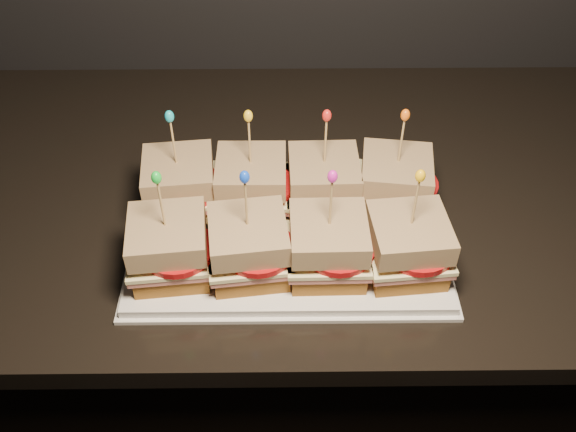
{
  "coord_description": "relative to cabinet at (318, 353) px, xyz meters",
  "views": [
    {
      "loc": [
        0.55,
        0.92,
        1.54
      ],
      "look_at": [
        0.56,
        1.53,
        0.95
      ],
      "focal_mm": 40.0,
      "sensor_mm": 36.0,
      "label": 1
    }
  ],
  "objects": [
    {
      "name": "sandwich_6_tomato",
      "position": [
        -0.0,
        -0.2,
        0.53
      ],
      "size": [
        0.09,
        0.09,
        0.01
      ],
      "primitive_type": "cylinder",
      "color": "#B41113",
      "rests_on": "sandwich_6_cheese"
    },
    {
      "name": "sandwich_2_frill",
      "position": [
        -0.01,
        -0.08,
        0.64
      ],
      "size": [
        0.01,
        0.01,
        0.02
      ],
      "primitive_type": "ellipsoid",
      "color": "red",
      "rests_on": "sandwich_2_pick"
    },
    {
      "name": "sandwich_7_bread_top",
      "position": [
        0.09,
        -0.2,
        0.55
      ],
      "size": [
        0.1,
        0.1,
        0.03
      ],
      "primitive_type": "cube",
      "rotation": [
        0.0,
        0.0,
        0.09
      ],
      "color": "#5C2E10",
      "rests_on": "sandwich_7_tomato"
    },
    {
      "name": "sandwich_2_bread_top",
      "position": [
        -0.01,
        -0.08,
        0.55
      ],
      "size": [
        0.1,
        0.1,
        0.03
      ],
      "primitive_type": "cube",
      "rotation": [
        0.0,
        0.0,
        0.02
      ],
      "color": "#5C2E10",
      "rests_on": "sandwich_2_tomato"
    },
    {
      "name": "sandwich_4_pick",
      "position": [
        -0.21,
        -0.2,
        0.59
      ],
      "size": [
        0.0,
        0.0,
        0.09
      ],
      "primitive_type": "cylinder",
      "color": "tan",
      "rests_on": "sandwich_4_bread_top"
    },
    {
      "name": "sandwich_5_bread_bot",
      "position": [
        -0.11,
        -0.2,
        0.49
      ],
      "size": [
        0.1,
        0.1,
        0.03
      ],
      "primitive_type": "cube",
      "rotation": [
        0.0,
        0.0,
        0.12
      ],
      "color": "brown",
      "rests_on": "platter"
    },
    {
      "name": "sandwich_2_tomato",
      "position": [
        -0.0,
        -0.08,
        0.53
      ],
      "size": [
        0.09,
        0.09,
        0.01
      ],
      "primitive_type": "cylinder",
      "color": "#B41113",
      "rests_on": "sandwich_2_cheese"
    },
    {
      "name": "sandwich_1_cheese",
      "position": [
        -0.11,
        -0.08,
        0.52
      ],
      "size": [
        0.1,
        0.1,
        0.01
      ],
      "primitive_type": "cube",
      "rotation": [
        0.0,
        0.0,
        -0.0
      ],
      "color": "#FEF5AE",
      "rests_on": "sandwich_1_ham"
    },
    {
      "name": "sandwich_7_frill",
      "position": [
        0.09,
        -0.2,
        0.64
      ],
      "size": [
        0.01,
        0.01,
        0.02
      ],
      "primitive_type": "ellipsoid",
      "color": "#F3B40E",
      "rests_on": "sandwich_7_pick"
    },
    {
      "name": "sandwich_5_pick",
      "position": [
        -0.11,
        -0.2,
        0.59
      ],
      "size": [
        0.0,
        0.0,
        0.09
      ],
      "primitive_type": "cylinder",
      "color": "tan",
      "rests_on": "sandwich_5_bread_top"
    },
    {
      "name": "sandwich_0_pick",
      "position": [
        -0.21,
        -0.08,
        0.59
      ],
      "size": [
        0.0,
        0.0,
        0.09
      ],
      "primitive_type": "cylinder",
      "color": "tan",
      "rests_on": "sandwich_0_bread_top"
    },
    {
      "name": "sandwich_6_bread_top",
      "position": [
        -0.01,
        -0.2,
        0.55
      ],
      "size": [
        0.1,
        0.1,
        0.03
      ],
      "primitive_type": "cube",
      "rotation": [
        0.0,
        0.0,
        0.02
      ],
      "color": "#5C2E10",
      "rests_on": "sandwich_6_tomato"
    },
    {
      "name": "sandwich_4_ham",
      "position": [
        -0.21,
        -0.2,
        0.51
      ],
      "size": [
        0.11,
        0.11,
        0.01
      ],
      "primitive_type": "cube",
      "rotation": [
        0.0,
        0.0,
        0.1
      ],
      "color": "#C05956",
      "rests_on": "sandwich_4_bread_bot"
    },
    {
      "name": "sandwich_5_frill",
      "position": [
        -0.11,
        -0.2,
        0.64
      ],
      "size": [
        0.01,
        0.01,
        0.02
      ],
      "primitive_type": "ellipsoid",
      "color": "blue",
      "rests_on": "sandwich_5_pick"
    },
    {
      "name": "sandwich_7_ham",
      "position": [
        0.09,
        -0.2,
        0.51
      ],
      "size": [
        0.11,
        0.11,
        0.01
      ],
      "primitive_type": "cube",
      "rotation": [
        0.0,
        0.0,
        0.09
      ],
      "color": "#C05956",
      "rests_on": "sandwich_7_bread_bot"
    },
    {
      "name": "sandwich_1_pick",
      "position": [
        -0.11,
        -0.08,
        0.59
      ],
      "size": [
        0.0,
        0.0,
        0.09
      ],
      "primitive_type": "cylinder",
      "color": "tan",
      "rests_on": "sandwich_1_bread_top"
    },
    {
      "name": "sandwich_5_ham",
      "position": [
        -0.11,
        -0.2,
        0.51
      ],
      "size": [
        0.11,
        0.11,
        0.01
      ],
      "primitive_type": "cube",
      "rotation": [
        0.0,
        0.0,
        0.12
      ],
      "color": "#C05956",
      "rests_on": "sandwich_5_bread_bot"
    },
    {
      "name": "sandwich_6_frill",
      "position": [
        -0.01,
        -0.2,
        0.64
      ],
      "size": [
        0.01,
        0.01,
        0.02
      ],
      "primitive_type": "ellipsoid",
      "color": "#CE1FA8",
      "rests_on": "sandwich_6_pick"
    },
    {
      "name": "sandwich_7_tomato",
      "position": [
        0.1,
        -0.2,
        0.53
      ],
      "size": [
        0.09,
        0.09,
        0.01
      ],
      "primitive_type": "cylinder",
      "color": "#B41113",
      "rests_on": "sandwich_7_cheese"
    },
    {
      "name": "sandwich_2_bread_bot",
      "position": [
        -0.01,
        -0.08,
        0.49
      ],
      "size": [
        0.1,
        0.1,
        0.03
      ],
      "primitive_type": "cube",
      "rotation": [
        0.0,
        0.0,
        0.02
      ],
      "color": "brown",
      "rests_on": "platter"
    },
    {
      "name": "sandwich_1_bread_bot",
      "position": [
        -0.11,
        -0.08,
        0.49
      ],
      "size": [
        0.09,
        0.09,
        0.03
      ],
      "primitive_type": "cube",
      "rotation": [
        0.0,
        0.0,
        -0.0
      ],
      "color": "brown",
      "rests_on": "platter"
    },
    {
      "name": "sandwich_7_bread_bot",
      "position": [
        0.09,
        -0.2,
        0.49
      ],
      "size": [
        0.1,
        0.1,
        0.03
      ],
      "primitive_type": "cube",
      "rotation": [
        0.0,
        0.0,
        0.09
      ],
      "color": "brown",
      "rests_on": "platter"
    },
    {
      "name": "sandwich_1_ham",
      "position": [
        -0.11,
        -0.08,
        0.51
      ],
      "size": [
        0.1,
        0.1,
        0.01
      ],
      "primitive_type": "cube",
      "rotation": [
        0.0,
        0.0,
        -0.0
      ],
      "color": "#C05956",
      "rests_on": "sandwich_1_bread_bot"
    },
    {
      "name": "sandwich_2_ham",
      "position": [
        -0.01,
        -0.08,
        0.51
      ],
      "size": [
        0.1,
        0.1,
        0.01
      ],
      "primitive_type": "cube",
      "rotation": [
        0.0,
        0.0,
        0.02
      ],
      "color": "#C05956",
      "rests_on": "sandwich_2_bread_bot"
    },
    {
      "name": "sandwich_4_bread_bot",
      "position": [
        -0.21,
        -0.2,
        0.49
      ],
      "size": [
        0.1,
        0.1,
        0.03
      ],
      "primitive_type": "cube",
      "rotation": [
        0.0,
        0.0,
        0.1
      ],
      "color": "brown",
      "rests_on": "platter"
    },
    {
      "name": "sandwich_3_tomato",
      "position": [
        0.1,
        -0.08,
        0.53
      ],
      "size": [
        0.09,
        0.09,
        0.01
      ],
      "primitive_type": "cylinder",
      "color": "#B41113",
      "rests_on": "sandwich_3_cheese"
    },
    {
      "name": "platter",
      "position": [
        -0.06,
        -0.14,
        0.47
      ],
      "size": [
        0.42,
        0.26,
        0.02
      ],
      "primitive_type": "cube",
      "color": "white",
      "rests_on": "granite_slab"
    },
    {
      "name": "sandwich_5_bread_top",
      "position": [
        -0.11,
        -0.2,
        0.55
      ],
      "size": [
        0.11,
        0.11,
        0.03
      ],
      "primitive_type": "cube",
      "rotation": [
        0.0,
        0.0,
        0.12
      ],
      "color": "#5C2E10",
      "rests_on": "sandwich_5_tomato"
    },
    {
      "name": "sandwich_3_pick",
      "position": [
        0.09,
        -0.08,
        0.59
      ],
      "size": [
        0.0,
        0.0,
        0.09
      ],
      "primitive_type": "cylinder",
      "color": "tan",
      "rests_on": "sandwich_3_bread_top"
    },
    {
      "name": "sandwich_7_cheese",
      "position": [
        0.09,
        -0.2,
        0.52
      ],
      "size": [
        0.11,
        0.11,
        0.01
      ],
      "primitive_type": "cube",
      "rotation": [
        0.0,
        0.0,
        0.09
      ],
      "color": "#FEF5AE",
      "rests_on": "sandwich_7_ham"
    },
    {
      "name": "sandwich_6_bread_bot",
      "position": [
        -0.01,
        -0.2,
        0.49
      ],
      "size": [
        0.09,
        0.09,
        0.03
      ],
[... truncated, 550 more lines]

